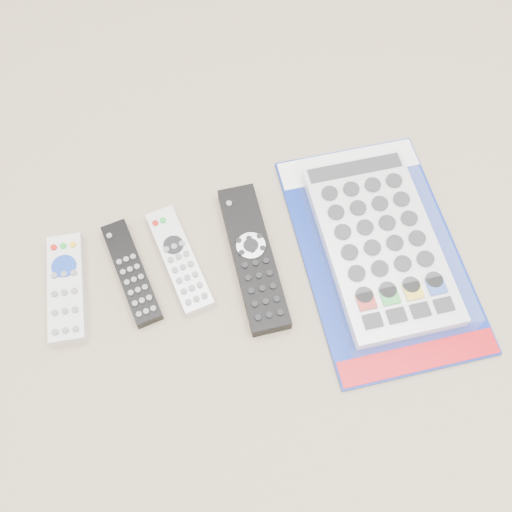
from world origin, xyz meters
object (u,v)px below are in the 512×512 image
object	(u,v)px
remote_slim_black	(132,273)
remote_large_black	(253,257)
remote_silver_dvd	(179,260)
remote_small_grey	(67,288)
jumbo_remote_packaged	(380,243)

from	to	relation	value
remote_slim_black	remote_large_black	world-z (taller)	remote_large_black
remote_slim_black	remote_large_black	size ratio (longest dim) A/B	0.72
remote_silver_dvd	remote_large_black	size ratio (longest dim) A/B	0.74
remote_slim_black	remote_silver_dvd	world-z (taller)	same
remote_small_grey	jumbo_remote_packaged	bearing A→B (deg)	-1.17
remote_large_black	jumbo_remote_packaged	distance (m)	0.19
remote_silver_dvd	jumbo_remote_packaged	xyz separation A→B (m)	(0.29, -0.07, 0.01)
remote_small_grey	remote_slim_black	size ratio (longest dim) A/B	0.98
remote_slim_black	remote_large_black	bearing A→B (deg)	-16.51
remote_silver_dvd	remote_large_black	xyz separation A→B (m)	(0.10, -0.03, 0.00)
remote_small_grey	remote_slim_black	xyz separation A→B (m)	(0.09, -0.00, -0.00)
remote_silver_dvd	remote_small_grey	bearing A→B (deg)	172.51
remote_small_grey	remote_large_black	world-z (taller)	same
remote_slim_black	remote_silver_dvd	bearing A→B (deg)	-7.37
remote_slim_black	jumbo_remote_packaged	distance (m)	0.37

